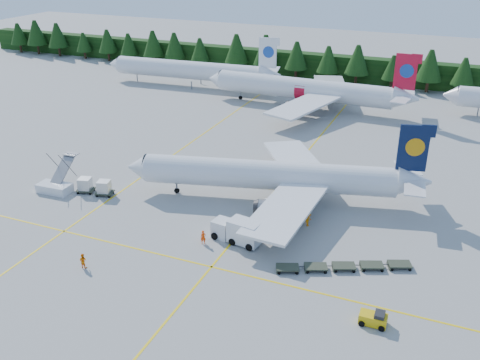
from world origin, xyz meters
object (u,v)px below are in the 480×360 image
at_px(airliner_navy, 263,175).
at_px(service_truck, 237,230).
at_px(airliner_red, 299,89).
at_px(airstairs, 56,185).
at_px(baggage_tug, 374,318).

relative_size(airliner_navy, service_truck, 6.22).
relative_size(airliner_red, service_truck, 7.01).
height_order(airstairs, service_truck, airstairs).
relative_size(airliner_red, airstairs, 6.78).
distance_m(airliner_navy, airliner_red, 44.53).
bearing_deg(airstairs, service_truck, -7.60).
distance_m(airliner_red, baggage_tug, 69.84).
xyz_separation_m(airstairs, baggage_tug, (46.49, -11.47, -0.25)).
relative_size(airliner_navy, airliner_red, 0.89).
height_order(airliner_red, service_truck, airliner_red).
bearing_deg(airstairs, airliner_navy, 15.67).
bearing_deg(airstairs, airliner_red, 67.40).
relative_size(airstairs, service_truck, 1.03).
bearing_deg(service_truck, airliner_red, 108.20).
bearing_deg(airliner_red, airstairs, -108.80).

